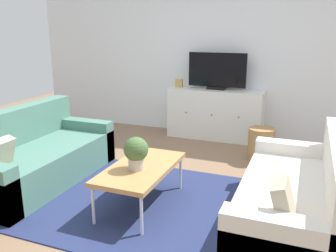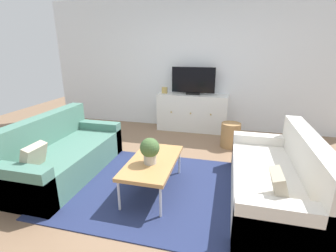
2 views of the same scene
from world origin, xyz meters
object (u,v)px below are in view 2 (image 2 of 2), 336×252
(couch_right_side, at_px, (280,182))
(tv_console, at_px, (192,112))
(flat_screen_tv, at_px, (193,81))
(wicker_basket, at_px, (230,135))
(coffee_table, at_px, (153,162))
(mantel_clock, at_px, (165,90))
(potted_plant, at_px, (150,150))
(couch_left_side, at_px, (59,156))

(couch_right_side, xyz_separation_m, tv_console, (-1.37, 2.37, 0.12))
(flat_screen_tv, distance_m, wicker_basket, 1.41)
(coffee_table, distance_m, mantel_clock, 2.56)
(potted_plant, height_order, mantel_clock, mantel_clock)
(couch_right_side, bearing_deg, mantel_clock, 129.82)
(couch_right_side, distance_m, potted_plant, 1.52)
(potted_plant, relative_size, wicker_basket, 0.71)
(mantel_clock, bearing_deg, couch_right_side, -50.18)
(coffee_table, relative_size, flat_screen_tv, 1.17)
(tv_console, xyz_separation_m, wicker_basket, (0.81, -0.78, -0.17))
(coffee_table, xyz_separation_m, flat_screen_tv, (0.10, 2.49, 0.67))
(couch_right_side, xyz_separation_m, flat_screen_tv, (-1.37, 2.39, 0.78))
(potted_plant, bearing_deg, tv_console, 87.55)
(couch_left_side, bearing_deg, mantel_clock, 69.30)
(wicker_basket, bearing_deg, mantel_clock, 151.29)
(couch_left_side, relative_size, potted_plant, 5.88)
(coffee_table, distance_m, flat_screen_tv, 2.58)
(couch_left_side, relative_size, wicker_basket, 4.16)
(flat_screen_tv, distance_m, mantel_clock, 0.64)
(couch_left_side, bearing_deg, couch_right_side, 0.00)
(couch_left_side, xyz_separation_m, flat_screen_tv, (1.51, 2.39, 0.78))
(flat_screen_tv, xyz_separation_m, wicker_basket, (0.81, -0.80, -0.83))
(potted_plant, bearing_deg, mantel_clock, 101.05)
(flat_screen_tv, bearing_deg, potted_plant, -92.43)
(flat_screen_tv, bearing_deg, couch_right_side, -60.19)
(mantel_clock, bearing_deg, flat_screen_tv, 1.89)
(mantel_clock, bearing_deg, potted_plant, -78.95)
(flat_screen_tv, bearing_deg, tv_console, -90.00)
(couch_left_side, xyz_separation_m, potted_plant, (1.40, -0.18, 0.32))
(potted_plant, bearing_deg, couch_right_side, 6.81)
(couch_left_side, height_order, coffee_table, couch_left_side)
(flat_screen_tv, bearing_deg, couch_left_side, -122.15)
(potted_plant, xyz_separation_m, flat_screen_tv, (0.11, 2.57, 0.46))
(coffee_table, bearing_deg, couch_left_side, 176.17)
(couch_right_side, height_order, wicker_basket, couch_right_side)
(couch_right_side, height_order, mantel_clock, mantel_clock)
(flat_screen_tv, height_order, mantel_clock, flat_screen_tv)
(potted_plant, bearing_deg, flat_screen_tv, 87.57)
(potted_plant, distance_m, flat_screen_tv, 2.62)
(couch_left_side, xyz_separation_m, wicker_basket, (2.32, 1.60, -0.05))
(couch_left_side, height_order, couch_right_side, same)
(couch_right_side, xyz_separation_m, wicker_basket, (-0.56, 1.60, -0.05))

